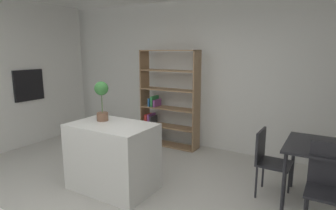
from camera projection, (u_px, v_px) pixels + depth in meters
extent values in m
plane|color=beige|center=(114.00, 206.00, 3.51)|extent=(10.25, 10.25, 0.00)
cube|color=silver|center=(203.00, 75.00, 5.49)|extent=(7.44, 0.06, 2.84)
cube|color=black|center=(29.00, 85.00, 5.62)|extent=(0.04, 0.62, 0.61)
cylinder|color=#B7BABC|center=(26.00, 72.00, 5.59)|extent=(0.02, 0.50, 0.02)
cube|color=silver|center=(113.00, 156.00, 3.89)|extent=(1.13, 0.74, 0.92)
cylinder|color=brown|center=(103.00, 117.00, 3.99)|extent=(0.16, 0.16, 0.12)
cylinder|color=#476633|center=(102.00, 103.00, 3.95)|extent=(0.01, 0.01, 0.27)
sphere|color=#367637|center=(101.00, 88.00, 3.91)|extent=(0.19, 0.19, 0.19)
cube|color=#997551|center=(145.00, 97.00, 5.88)|extent=(0.02, 0.32, 1.90)
cube|color=#997551|center=(197.00, 102.00, 5.29)|extent=(0.02, 0.32, 1.90)
cube|color=#997551|center=(169.00, 50.00, 5.41)|extent=(1.20, 0.32, 0.02)
cube|color=#997551|center=(169.00, 145.00, 5.76)|extent=(1.20, 0.32, 0.02)
cube|color=#997551|center=(169.00, 126.00, 5.69)|extent=(1.15, 0.32, 0.02)
cube|color=#997551|center=(169.00, 108.00, 5.62)|extent=(1.15, 0.32, 0.02)
cube|color=#997551|center=(169.00, 90.00, 5.55)|extent=(1.15, 0.32, 0.02)
cube|color=#997551|center=(169.00, 71.00, 5.48)|extent=(1.15, 0.32, 0.02)
cube|color=#38383D|center=(154.00, 136.00, 5.93)|extent=(0.05, 0.26, 0.23)
cube|color=#38383D|center=(157.00, 138.00, 5.90)|extent=(0.05, 0.26, 0.15)
cube|color=red|center=(149.00, 118.00, 5.92)|extent=(0.06, 0.26, 0.19)
cube|color=#8E4793|center=(151.00, 118.00, 5.88)|extent=(0.04, 0.26, 0.20)
cube|color=#38383D|center=(154.00, 120.00, 5.86)|extent=(0.03, 0.26, 0.16)
cube|color=#2D6BAD|center=(152.00, 102.00, 5.81)|extent=(0.04, 0.26, 0.16)
cube|color=#338E4C|center=(155.00, 101.00, 5.77)|extent=(0.04, 0.26, 0.21)
cube|color=#8E4793|center=(157.00, 103.00, 5.75)|extent=(0.04, 0.26, 0.14)
cube|color=#232328|center=(334.00, 148.00, 3.30)|extent=(1.04, 0.90, 0.03)
cylinder|color=#232328|center=(284.00, 184.00, 3.28)|extent=(0.04, 0.04, 0.75)
cylinder|color=#232328|center=(293.00, 161.00, 3.94)|extent=(0.04, 0.04, 0.75)
cube|color=#232328|center=(274.00, 164.00, 3.68)|extent=(0.41, 0.42, 0.03)
cube|color=#232328|center=(261.00, 145.00, 3.74)|extent=(0.04, 0.41, 0.41)
cylinder|color=#232328|center=(284.00, 189.00, 3.49)|extent=(0.03, 0.03, 0.43)
cylinder|color=#232328|center=(289.00, 178.00, 3.79)|extent=(0.03, 0.03, 0.43)
cylinder|color=#232328|center=(256.00, 182.00, 3.67)|extent=(0.03, 0.03, 0.43)
cylinder|color=#232328|center=(263.00, 172.00, 3.96)|extent=(0.03, 0.03, 0.43)
cube|color=#232328|center=(330.00, 195.00, 2.88)|extent=(0.46, 0.41, 0.03)
cube|color=#232328|center=(333.00, 165.00, 2.99)|extent=(0.46, 0.04, 0.48)
cylinder|color=#232328|center=(308.00, 203.00, 3.17)|extent=(0.03, 0.03, 0.44)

